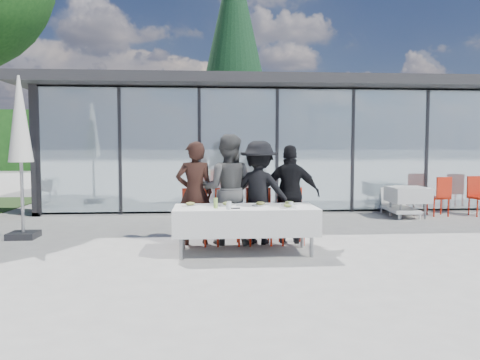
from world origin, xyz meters
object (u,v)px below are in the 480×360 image
object	(u,v)px
dining_table	(245,220)
plate_a	(190,205)
diner_chair_c	(259,213)
diner_d	(291,194)
plate_extra	(288,206)
spare_chair_b	(441,195)
market_umbrella	(20,131)
diner_a	(195,193)
diner_chair_a	(195,214)
diner_chair_b	(228,213)
diner_c	(259,192)
plate_d	(289,204)
spare_table_right	(408,195)
plate_c	(260,204)
spare_chair_a	(478,194)
diner_b	(228,189)
juice_bottle	(216,203)
conifer_tree	(234,49)
lounger	(398,205)
plate_b	(227,204)
diner_chair_d	(291,213)
folded_eyeglasses	(236,208)

from	to	relation	value
dining_table	plate_a	size ratio (longest dim) A/B	8.15
diner_chair_c	diner_d	bearing A→B (deg)	1.06
plate_extra	spare_chair_b	world-z (taller)	spare_chair_b
diner_d	market_umbrella	size ratio (longest dim) A/B	0.58
diner_a	diner_chair_a	distance (m)	0.36
diner_chair_b	diner_c	xyz separation A→B (m)	(0.55, 0.01, 0.37)
plate_d	spare_table_right	xyz separation A→B (m)	(3.48, 3.34, -0.22)
diner_a	plate_c	bearing A→B (deg)	139.18
diner_d	spare_chair_b	distance (m)	5.15
diner_chair_b	spare_chair_a	distance (m)	7.03
plate_extra	diner_a	bearing A→B (deg)	146.36
spare_chair_b	market_umbrella	world-z (taller)	market_umbrella
diner_chair_b	plate_d	world-z (taller)	diner_chair_b
diner_b	juice_bottle	world-z (taller)	diner_b
diner_chair_b	diner_c	distance (m)	0.66
diner_a	diner_chair_b	size ratio (longest dim) A/B	1.84
plate_d	diner_chair_c	bearing A→B (deg)	125.45
conifer_tree	lounger	bearing A→B (deg)	-69.70
diner_c	spare_table_right	xyz separation A→B (m)	(3.91, 2.73, -0.35)
diner_chair_b	plate_a	distance (m)	0.92
diner_a	lounger	distance (m)	5.87
diner_chair_c	spare_chair_b	xyz separation A→B (m)	(4.81, 2.90, 0.00)
diner_chair_c	plate_extra	size ratio (longest dim) A/B	3.52
diner_d	spare_chair_b	world-z (taller)	diner_d
spare_chair_b	plate_b	bearing A→B (deg)	-146.80
spare_table_right	spare_chair_b	bearing A→B (deg)	9.89
diner_chair_d	juice_bottle	xyz separation A→B (m)	(-1.34, -0.91, 0.29)
plate_a	diner_c	bearing A→B (deg)	28.35
diner_d	diner_chair_d	bearing A→B (deg)	100.54
diner_chair_d	spare_chair_b	xyz separation A→B (m)	(4.25, 2.90, 0.00)
diner_chair_a	plate_extra	distance (m)	1.78
diner_chair_b	folded_eyeglasses	xyz separation A→B (m)	(0.07, -0.99, 0.22)
diner_b	diner_chair_d	distance (m)	1.19
folded_eyeglasses	spare_chair_a	world-z (taller)	spare_chair_a
plate_b	lounger	xyz separation A→B (m)	(4.41, 3.75, -0.52)
lounger	diner_d	bearing A→B (deg)	-136.47
diner_a	plate_b	world-z (taller)	diner_a
juice_bottle	folded_eyeglasses	distance (m)	0.32
diner_c	diner_chair_a	bearing A→B (deg)	19.38
diner_a	plate_extra	distance (m)	1.77
plate_extra	diner_d	bearing A→B (deg)	77.55
plate_d	spare_chair_b	size ratio (longest dim) A/B	0.28
diner_chair_c	plate_d	size ratio (longest dim) A/B	3.52
plate_b	plate_extra	xyz separation A→B (m)	(0.94, -0.33, 0.00)
diner_b	diner_chair_d	world-z (taller)	diner_b
diner_chair_c	lounger	world-z (taller)	diner_chair_c
lounger	diner_chair_d	bearing A→B (deg)	-136.37
diner_d	plate_c	xyz separation A→B (m)	(-0.61, -0.65, -0.09)
spare_chair_a	spare_table_right	bearing A→B (deg)	-172.68
diner_chair_c	lounger	distance (m)	4.93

